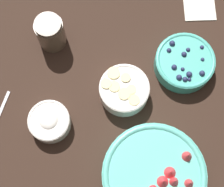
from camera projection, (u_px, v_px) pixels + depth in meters
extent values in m
plane|color=black|center=(110.00, 69.00, 1.03)|extent=(4.00, 4.00, 0.00)
cylinder|color=#56B7A8|center=(153.00, 176.00, 0.91)|extent=(0.25, 0.25, 0.07)
torus|color=#56B7A8|center=(154.00, 175.00, 0.88)|extent=(0.25, 0.25, 0.02)
cylinder|color=red|center=(154.00, 175.00, 0.89)|extent=(0.20, 0.20, 0.02)
cone|color=red|center=(174.00, 181.00, 0.86)|extent=(0.03, 0.03, 0.03)
cone|color=red|center=(170.00, 172.00, 0.87)|extent=(0.05, 0.05, 0.02)
cone|color=red|center=(163.00, 182.00, 0.86)|extent=(0.05, 0.05, 0.03)
cone|color=red|center=(188.00, 156.00, 0.88)|extent=(0.04, 0.04, 0.03)
cone|color=red|center=(190.00, 183.00, 0.86)|extent=(0.03, 0.03, 0.03)
cylinder|color=#47AD9E|center=(184.00, 63.00, 1.01)|extent=(0.16, 0.16, 0.05)
torus|color=#47AD9E|center=(185.00, 60.00, 0.99)|extent=(0.16, 0.16, 0.01)
cylinder|color=#23284C|center=(185.00, 61.00, 0.99)|extent=(0.13, 0.13, 0.01)
sphere|color=#23284C|center=(172.00, 43.00, 1.00)|extent=(0.02, 0.02, 0.02)
sphere|color=#23284C|center=(184.00, 54.00, 0.99)|extent=(0.01, 0.01, 0.01)
sphere|color=#23284C|center=(202.00, 73.00, 0.97)|extent=(0.02, 0.02, 0.02)
sphere|color=#23284C|center=(189.00, 80.00, 0.97)|extent=(0.01, 0.01, 0.01)
sphere|color=#23284C|center=(179.00, 77.00, 0.97)|extent=(0.02, 0.02, 0.02)
sphere|color=#23284C|center=(188.00, 50.00, 0.99)|extent=(0.01, 0.01, 0.01)
sphere|color=#23284C|center=(202.00, 60.00, 0.99)|extent=(0.01, 0.01, 0.01)
sphere|color=#23284C|center=(202.00, 47.00, 1.00)|extent=(0.01, 0.01, 0.01)
sphere|color=#23284C|center=(174.00, 67.00, 0.98)|extent=(0.01, 0.01, 0.01)
sphere|color=#23284C|center=(169.00, 50.00, 0.99)|extent=(0.01, 0.01, 0.01)
sphere|color=#23284C|center=(183.00, 69.00, 0.98)|extent=(0.01, 0.01, 0.01)
sphere|color=#23284C|center=(189.00, 74.00, 0.97)|extent=(0.02, 0.02, 0.02)
sphere|color=#23284C|center=(185.00, 79.00, 0.97)|extent=(0.01, 0.01, 0.01)
cylinder|color=white|center=(124.00, 91.00, 0.98)|extent=(0.13, 0.13, 0.05)
torus|color=white|center=(124.00, 88.00, 0.96)|extent=(0.13, 0.13, 0.01)
cylinder|color=beige|center=(124.00, 89.00, 0.97)|extent=(0.10, 0.10, 0.02)
cylinder|color=beige|center=(134.00, 100.00, 0.95)|extent=(0.03, 0.03, 0.00)
cylinder|color=beige|center=(124.00, 94.00, 0.95)|extent=(0.03, 0.03, 0.01)
cylinder|color=beige|center=(114.00, 86.00, 0.96)|extent=(0.03, 0.03, 0.01)
cylinder|color=beige|center=(126.00, 78.00, 0.96)|extent=(0.03, 0.03, 0.01)
cylinder|color=beige|center=(114.00, 73.00, 0.97)|extent=(0.03, 0.03, 0.01)
cylinder|color=beige|center=(106.00, 84.00, 0.96)|extent=(0.03, 0.03, 0.01)
cylinder|color=beige|center=(131.00, 89.00, 0.96)|extent=(0.03, 0.03, 0.00)
cylinder|color=silver|center=(50.00, 122.00, 0.96)|extent=(0.11, 0.11, 0.04)
torus|color=silver|center=(49.00, 120.00, 0.95)|extent=(0.11, 0.11, 0.01)
cylinder|color=white|center=(49.00, 121.00, 0.95)|extent=(0.09, 0.09, 0.01)
ellipsoid|color=white|center=(49.00, 120.00, 0.95)|extent=(0.05, 0.05, 0.02)
cylinder|color=brown|center=(51.00, 33.00, 1.01)|extent=(0.08, 0.08, 0.09)
cylinder|color=#512D1E|center=(51.00, 34.00, 1.02)|extent=(0.06, 0.06, 0.07)
cylinder|color=brown|center=(48.00, 25.00, 0.96)|extent=(0.07, 0.07, 0.01)
cube|color=silver|center=(199.00, 0.00, 1.09)|extent=(0.16, 0.14, 0.01)
cube|color=silver|center=(1.00, 110.00, 0.99)|extent=(0.11, 0.02, 0.01)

